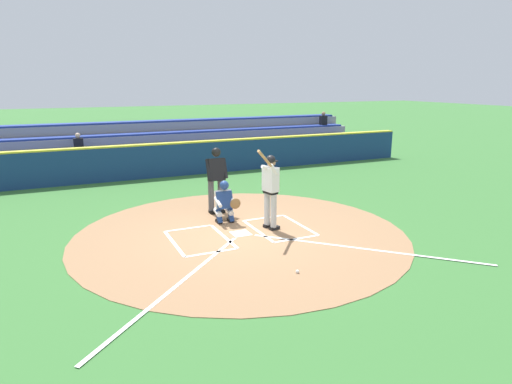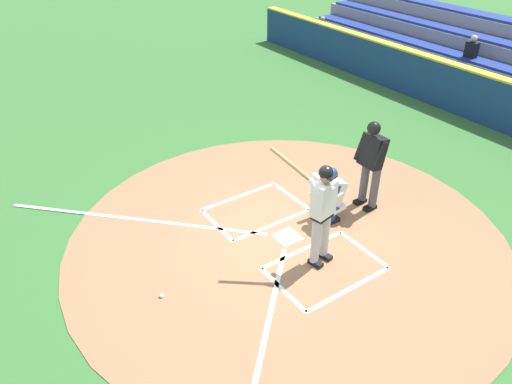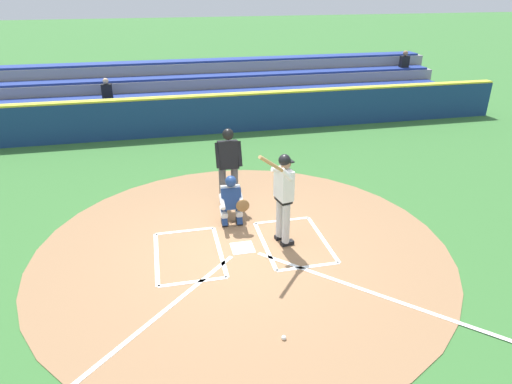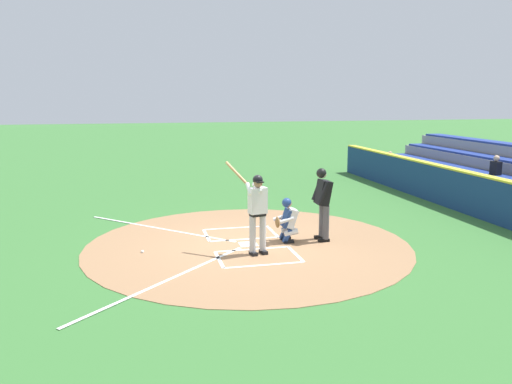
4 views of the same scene
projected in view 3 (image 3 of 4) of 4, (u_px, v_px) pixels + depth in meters
The scene contains 9 objects.
ground_plane at pixel (242, 248), 8.88m from camera, with size 120.00×120.00×0.00m, color #387033.
dirt_circle at pixel (242, 248), 8.88m from camera, with size 8.00×8.00×0.01m, color #99704C.
home_plate_and_chalk at pixel (252, 273), 8.10m from camera, with size 7.93×4.91×0.01m.
batter at pixel (284, 193), 8.60m from camera, with size 0.85×0.87×2.13m.
catcher at pixel (232, 199), 9.52m from camera, with size 0.59×0.62×1.13m.
plate_umpire at pixel (228, 162), 10.13m from camera, with size 0.58×0.41×1.86m.
baseball at pixel (284, 338), 6.62m from camera, with size 0.07×0.07×0.07m, color white.
backstop_wall at pixel (200, 115), 15.23m from camera, with size 22.00×0.36×1.31m.
bleacher_stand at pixel (192, 95), 17.59m from camera, with size 20.00×3.40×2.10m.
Camera 3 is at (1.39, 7.44, 4.78)m, focal length 31.87 mm.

